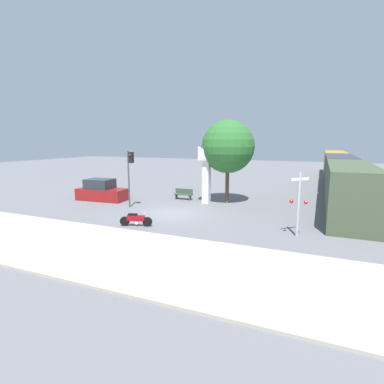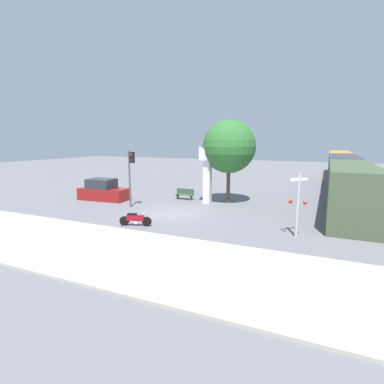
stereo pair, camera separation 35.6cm
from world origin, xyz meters
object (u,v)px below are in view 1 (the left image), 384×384
clock_tower (206,164)px  traffic_light (130,169)px  freight_train (339,171)px  motorcycle (136,219)px  bench (183,194)px  street_tree (228,147)px  railroad_crossing_signal (299,202)px  parked_car (102,191)px

clock_tower → traffic_light: bearing=-140.8°
freight_train → traffic_light: bearing=-129.9°
motorcycle → bench: size_ratio=1.16×
traffic_light → bench: size_ratio=2.66×
clock_tower → street_tree: size_ratio=0.71×
clock_tower → bench: bearing=165.0°
railroad_crossing_signal → motorcycle: bearing=-168.8°
motorcycle → railroad_crossing_signal: 9.14m
bench → parked_car: bearing=-154.5°
traffic_light → parked_car: (-3.94, 1.41, -2.18)m
street_tree → parked_car: (-10.06, -3.18, -3.76)m
clock_tower → traffic_light: clock_tower is taller
motorcycle → parked_car: 9.02m
traffic_light → bench: (2.31, 4.39, -2.44)m
traffic_light → railroad_crossing_signal: (12.04, -2.38, -1.07)m
clock_tower → motorcycle: bearing=-100.4°
freight_train → clock_tower: bearing=-126.2°
freight_train → railroad_crossing_signal: size_ratio=11.47×
traffic_light → railroad_crossing_signal: bearing=-11.2°
motorcycle → freight_train: freight_train is taller
street_tree → parked_car: bearing=-162.5°
traffic_light → bench: traffic_light is taller
bench → motorcycle: bearing=-84.2°
motorcycle → traffic_light: traffic_light is taller
railroad_crossing_signal → parked_car: (-15.97, 3.79, -1.11)m
street_tree → parked_car: 11.20m
street_tree → bench: street_tree is taller
clock_tower → freight_train: (10.22, 13.97, -1.44)m
motorcycle → street_tree: bearing=53.0°
motorcycle → clock_tower: bearing=61.2°
motorcycle → street_tree: (2.94, 8.72, 4.10)m
traffic_light → street_tree: 7.81m
street_tree → freight_train: bearing=56.5°
railroad_crossing_signal → clock_tower: bearing=140.3°
freight_train → street_tree: 16.03m
clock_tower → street_tree: street_tree is taller
motorcycle → parked_car: bearing=123.7°
motorcycle → traffic_light: size_ratio=0.44×
freight_train → parked_car: 24.91m
parked_car → clock_tower: bearing=11.5°
clock_tower → bench: size_ratio=2.96×
freight_train → street_tree: bearing=-123.5°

